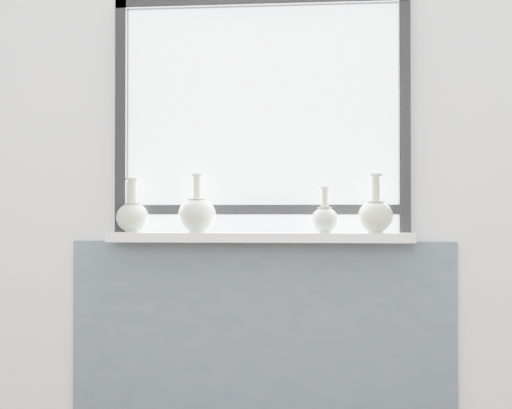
# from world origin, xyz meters

# --- Properties ---
(back_wall) EXTENTS (3.60, 0.02, 2.60)m
(back_wall) POSITION_xyz_m (0.00, 1.81, 1.30)
(back_wall) COLOR silver
(back_wall) RESTS_ON ground
(apron_panel) EXTENTS (1.70, 0.03, 0.86)m
(apron_panel) POSITION_xyz_m (0.00, 1.78, 0.43)
(apron_panel) COLOR #43525E
(apron_panel) RESTS_ON ground
(windowsill) EXTENTS (1.32, 0.18, 0.04)m
(windowsill) POSITION_xyz_m (0.00, 1.71, 0.88)
(windowsill) COLOR silver
(windowsill) RESTS_ON apron_panel
(window) EXTENTS (1.30, 0.06, 1.05)m
(window) POSITION_xyz_m (0.00, 1.77, 1.44)
(window) COLOR black
(window) RESTS_ON windowsill
(vase_a) EXTENTS (0.14, 0.14, 0.24)m
(vase_a) POSITION_xyz_m (-0.56, 1.70, 0.98)
(vase_a) COLOR #ACBF9A
(vase_a) RESTS_ON windowsill
(vase_b) EXTENTS (0.17, 0.17, 0.26)m
(vase_b) POSITION_xyz_m (-0.27, 1.70, 0.98)
(vase_b) COLOR #ACBF9A
(vase_b) RESTS_ON windowsill
(vase_c) EXTENTS (0.12, 0.12, 0.20)m
(vase_c) POSITION_xyz_m (0.28, 1.70, 0.96)
(vase_c) COLOR #ACBF9A
(vase_c) RESTS_ON windowsill
(vase_d) EXTENTS (0.15, 0.15, 0.25)m
(vase_d) POSITION_xyz_m (0.50, 1.69, 0.98)
(vase_d) COLOR #ACBF9A
(vase_d) RESTS_ON windowsill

